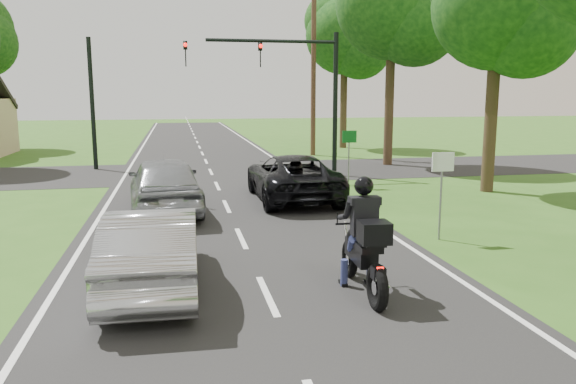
% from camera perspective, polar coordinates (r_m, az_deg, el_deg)
% --- Properties ---
extents(ground, '(140.00, 140.00, 0.00)m').
position_cam_1_polar(ground, '(9.98, -2.11, -10.52)').
color(ground, '#2F5A19').
rests_on(ground, ground).
extents(road, '(8.00, 100.00, 0.01)m').
position_cam_1_polar(road, '(19.60, -6.77, -0.34)').
color(road, black).
rests_on(road, ground).
extents(cross_road, '(60.00, 7.00, 0.01)m').
position_cam_1_polar(cross_road, '(25.52, -7.85, 2.03)').
color(cross_road, black).
rests_on(cross_road, ground).
extents(motorcycle_rider, '(0.70, 2.46, 2.12)m').
position_cam_1_polar(motorcycle_rider, '(9.95, 7.77, -5.64)').
color(motorcycle_rider, black).
rests_on(motorcycle_rider, ground).
extents(dark_suv, '(2.51, 5.44, 1.51)m').
position_cam_1_polar(dark_suv, '(18.58, 0.46, 1.54)').
color(dark_suv, black).
rests_on(dark_suv, road).
extents(silver_sedan, '(1.66, 4.50, 1.47)m').
position_cam_1_polar(silver_sedan, '(10.40, -13.57, -5.62)').
color(silver_sedan, '#AFB0B4').
rests_on(silver_sedan, road).
extents(silver_suv, '(2.40, 5.12, 1.69)m').
position_cam_1_polar(silver_suv, '(16.94, -12.41, 0.80)').
color(silver_suv, '#929599').
rests_on(silver_suv, road).
extents(traffic_signal, '(6.38, 0.44, 6.00)m').
position_cam_1_polar(traffic_signal, '(23.73, 0.45, 11.53)').
color(traffic_signal, black).
rests_on(traffic_signal, ground).
extents(signal_pole_far, '(0.20, 0.20, 6.00)m').
position_cam_1_polar(signal_pole_far, '(27.49, -19.26, 8.40)').
color(signal_pole_far, black).
rests_on(signal_pole_far, ground).
extents(utility_pole_far, '(1.60, 0.28, 10.00)m').
position_cam_1_polar(utility_pole_far, '(32.20, 2.60, 12.80)').
color(utility_pole_far, brown).
rests_on(utility_pole_far, ground).
extents(sign_white, '(0.55, 0.07, 2.12)m').
position_cam_1_polar(sign_white, '(13.81, 15.40, 1.73)').
color(sign_white, slate).
rests_on(sign_white, ground).
extents(sign_green, '(0.55, 0.07, 2.12)m').
position_cam_1_polar(sign_green, '(21.28, 6.23, 4.81)').
color(sign_green, slate).
rests_on(sign_green, ground).
extents(tree_row_c, '(4.80, 4.65, 8.76)m').
position_cam_1_polar(tree_row_c, '(21.41, 21.40, 16.67)').
color(tree_row_c, '#332316').
rests_on(tree_row_c, ground).
extents(tree_row_d, '(5.76, 5.58, 10.45)m').
position_cam_1_polar(tree_row_d, '(28.33, 11.32, 17.78)').
color(tree_row_d, '#332316').
rests_on(tree_row_d, ground).
extents(tree_row_e, '(5.28, 5.12, 9.61)m').
position_cam_1_polar(tree_row_e, '(36.83, 6.30, 15.12)').
color(tree_row_e, '#332316').
rests_on(tree_row_e, ground).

